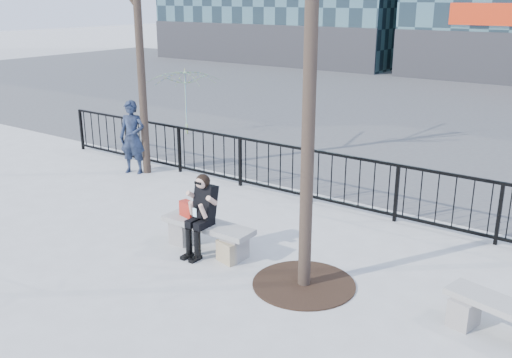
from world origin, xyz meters
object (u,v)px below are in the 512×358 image
Objects in this scene: bench_second at (507,318)px; standing_man at (132,137)px; bench_main at (208,233)px; seated_woman at (201,215)px.

standing_man reaches higher than bench_second.
standing_man is at bearing 179.49° from bench_second.
bench_main is 4.61m from bench_second.
seated_woman reaches higher than bench_main.
standing_man reaches higher than seated_woman.
standing_man is (-4.23, 2.32, 0.56)m from bench_main.
seated_woman is (-4.61, -0.33, 0.39)m from bench_second.
seated_woman is (0.00, -0.16, 0.37)m from bench_main.
seated_woman is 0.78× the size of standing_man.
standing_man is at bearing 151.31° from bench_main.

